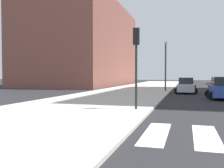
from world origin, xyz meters
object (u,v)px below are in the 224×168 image
(street_lamp, at_px, (166,61))
(car_red_fourth, at_px, (188,83))
(car_silver_nearest, at_px, (186,86))
(traffic_light_far_corner, at_px, (136,52))
(car_blue_second, at_px, (222,89))

(street_lamp, bearing_deg, car_red_fourth, 76.74)
(car_silver_nearest, bearing_deg, street_lamp, 140.93)
(car_red_fourth, height_order, traffic_light_far_corner, traffic_light_far_corner)
(car_silver_nearest, xyz_separation_m, car_blue_second, (3.25, -6.67, 0.07))
(car_blue_second, height_order, traffic_light_far_corner, traffic_light_far_corner)
(car_red_fourth, distance_m, traffic_light_far_corner, 31.84)
(car_silver_nearest, height_order, traffic_light_far_corner, traffic_light_far_corner)
(car_blue_second, bearing_deg, car_silver_nearest, 114.87)
(car_silver_nearest, height_order, car_red_fourth, car_silver_nearest)
(car_silver_nearest, distance_m, car_red_fourth, 14.79)
(car_silver_nearest, bearing_deg, car_red_fourth, 89.27)
(traffic_light_far_corner, height_order, street_lamp, street_lamp)
(car_blue_second, bearing_deg, car_red_fourth, 96.60)
(car_silver_nearest, distance_m, street_lamp, 4.65)
(car_red_fourth, relative_size, street_lamp, 0.60)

